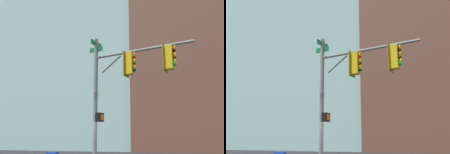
# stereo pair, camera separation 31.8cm
# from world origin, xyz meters

# --- Properties ---
(signal_pole_assembly) EXTENTS (1.53, 5.02, 6.58)m
(signal_pole_assembly) POSITION_xyz_m (0.60, 1.03, 4.37)
(signal_pole_assembly) COLOR slate
(signal_pole_assembly) RESTS_ON ground_plane
(building_brick_nearside) EXTENTS (22.56, 14.46, 42.46)m
(building_brick_nearside) POSITION_xyz_m (-33.15, 3.32, 21.23)
(building_brick_nearside) COLOR brown
(building_brick_nearside) RESTS_ON ground_plane
(building_brick_midblock) EXTENTS (19.37, 19.55, 31.44)m
(building_brick_midblock) POSITION_xyz_m (-39.23, 2.36, 15.72)
(building_brick_midblock) COLOR brown
(building_brick_midblock) RESTS_ON ground_plane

